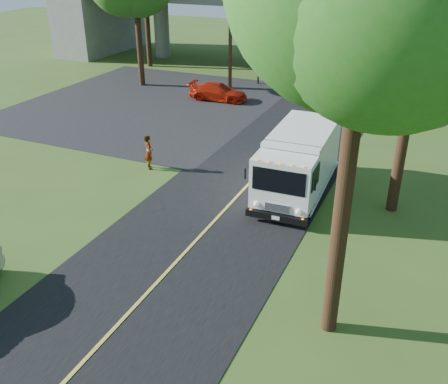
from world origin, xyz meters
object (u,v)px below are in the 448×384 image
Objects in this scene: utility_pole at (230,24)px; pedestrian at (149,152)px; step_van at (299,161)px; traffic_signal at (259,41)px; red_sedan at (218,92)px.

pedestrian is at bearing -80.99° from utility_pole.
traffic_signal is at bearing 113.66° from step_van.
step_van is at bearing -132.11° from pedestrian.
traffic_signal is 6.06m from red_sedan.
utility_pole reaches higher than step_van.
utility_pole reaches higher than traffic_signal.
traffic_signal is 0.79× the size of step_van.
pedestrian is at bearing -86.88° from traffic_signal.
traffic_signal reaches higher than step_van.
traffic_signal is 3.12× the size of pedestrian.
utility_pole is at bearing 120.78° from step_van.
red_sedan is at bearing -80.54° from utility_pole.
step_van is 1.63× the size of red_sedan.
traffic_signal is 18.98m from step_van.
step_van is 14.83m from red_sedan.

